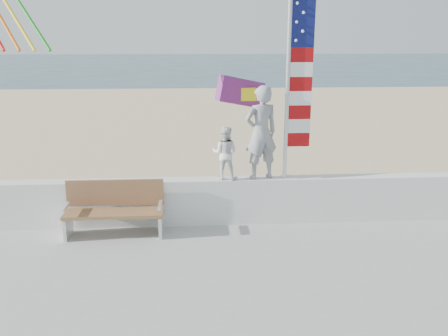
% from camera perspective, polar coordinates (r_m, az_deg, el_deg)
% --- Properties ---
extents(ground, '(220.00, 220.00, 0.00)m').
position_cam_1_polar(ground, '(7.77, -0.65, -13.26)').
color(ground, '#2A4654').
rests_on(ground, ground).
extents(sand, '(90.00, 40.00, 0.08)m').
position_cam_1_polar(sand, '(16.24, -2.32, 2.26)').
color(sand, beige).
rests_on(sand, ground).
extents(seawall, '(30.00, 0.35, 0.90)m').
position_cam_1_polar(seawall, '(9.34, -1.31, -3.96)').
color(seawall, silver).
rests_on(seawall, boardwalk).
extents(adult, '(0.75, 0.61, 1.80)m').
position_cam_1_polar(adult, '(9.07, 4.48, 4.25)').
color(adult, gray).
rests_on(adult, seawall).
extents(child, '(0.58, 0.50, 1.03)m').
position_cam_1_polar(child, '(9.08, 0.13, 1.82)').
color(child, silver).
rests_on(child, seawall).
extents(bench, '(1.80, 0.57, 1.00)m').
position_cam_1_polar(bench, '(9.01, -13.03, -4.71)').
color(bench, olive).
rests_on(bench, boardwalk).
extents(flag, '(0.50, 0.08, 3.50)m').
position_cam_1_polar(flag, '(9.04, 8.49, 10.58)').
color(flag, silver).
rests_on(flag, seawall).
extents(parafoil_kite, '(1.15, 0.64, 0.77)m').
position_cam_1_polar(parafoil_kite, '(10.66, 2.09, 9.13)').
color(parafoil_kite, red).
rests_on(parafoil_kite, ground).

